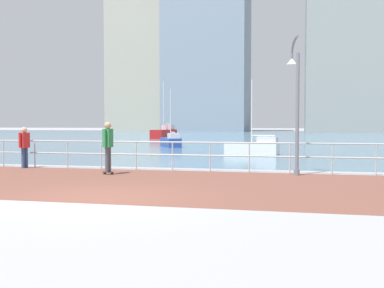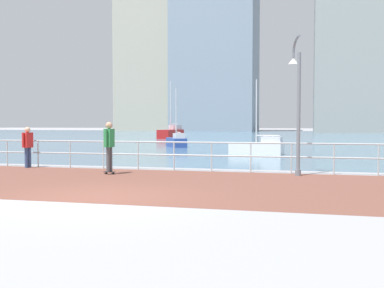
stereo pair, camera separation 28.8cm
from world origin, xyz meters
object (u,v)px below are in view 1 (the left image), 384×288
object	(u,v)px
sailboat_ivory	(171,141)
skateboarder	(108,143)
lamppost	(295,98)
sailboat_gray	(164,133)
sailboat_navy	(254,147)
bystander	(24,144)

from	to	relation	value
sailboat_ivory	skateboarder	bearing A→B (deg)	-81.18
lamppost	sailboat_gray	bearing A→B (deg)	112.97
lamppost	sailboat_navy	bearing A→B (deg)	103.02
skateboarder	sailboat_ivory	xyz separation A→B (m)	(-2.78, 17.91, -0.66)
lamppost	bystander	xyz separation A→B (m)	(-10.19, 0.08, -1.63)
lamppost	bystander	distance (m)	10.32
lamppost	sailboat_navy	xyz separation A→B (m)	(-2.30, 9.95, -2.16)
bystander	sailboat_gray	distance (m)	35.23
sailboat_gray	sailboat_ivory	bearing A→B (deg)	-72.18
bystander	sailboat_ivory	xyz separation A→B (m)	(1.26, 16.54, -0.52)
skateboarder	sailboat_ivory	world-z (taller)	sailboat_ivory
sailboat_ivory	sailboat_navy	bearing A→B (deg)	-45.20
skateboarder	sailboat_gray	bearing A→B (deg)	103.46
skateboarder	bystander	distance (m)	4.27
sailboat_ivory	sailboat_gray	distance (m)	19.30
sailboat_navy	sailboat_ivory	size ratio (longest dim) A/B	0.97
lamppost	sailboat_ivory	distance (m)	18.99
bystander	lamppost	bearing A→B (deg)	-0.47
sailboat_navy	sailboat_gray	distance (m)	28.02
sailboat_gray	lamppost	bearing A→B (deg)	-67.03
bystander	sailboat_navy	xyz separation A→B (m)	(7.89, 9.86, -0.53)
sailboat_gray	bystander	bearing A→B (deg)	-82.43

